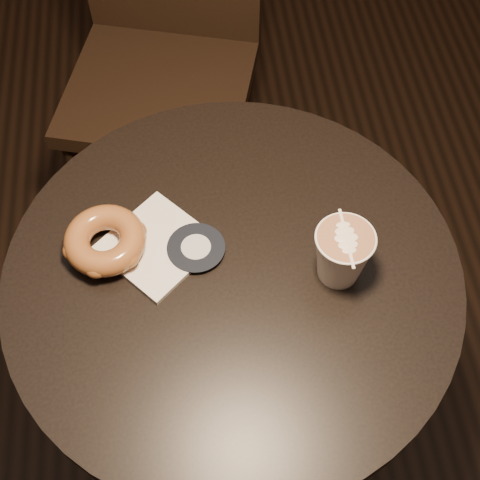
% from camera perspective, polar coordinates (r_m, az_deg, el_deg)
% --- Properties ---
extents(cafe_table, '(0.70, 0.70, 0.75)m').
position_cam_1_polar(cafe_table, '(1.19, -0.55, -7.37)').
color(cafe_table, black).
rests_on(cafe_table, ground).
extents(chair, '(0.53, 0.53, 1.07)m').
position_cam_1_polar(chair, '(1.64, -6.47, 18.12)').
color(chair, black).
rests_on(chair, ground).
extents(pastry_bag, '(0.20, 0.20, 0.01)m').
position_cam_1_polar(pastry_bag, '(1.04, -7.09, -0.46)').
color(pastry_bag, silver).
rests_on(pastry_bag, cafe_table).
extents(doughnut, '(0.12, 0.12, 0.04)m').
position_cam_1_polar(doughnut, '(1.03, -11.45, -0.03)').
color(doughnut, brown).
rests_on(doughnut, pastry_bag).
extents(latte_cup, '(0.09, 0.09, 0.10)m').
position_cam_1_polar(latte_cup, '(0.98, 8.67, -1.31)').
color(latte_cup, white).
rests_on(latte_cup, cafe_table).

